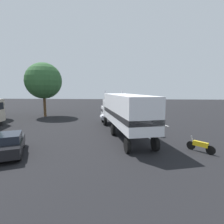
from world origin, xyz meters
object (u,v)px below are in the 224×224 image
at_px(parked_car, 9,144).
at_px(semi_truck, 123,110).
at_px(person_bystander, 156,127).
at_px(motorcycle, 200,146).
at_px(tree_left, 44,81).

bearing_deg(parked_car, semi_truck, -50.89).
height_order(person_bystander, parked_car, person_bystander).
relative_size(motorcycle, tree_left, 0.17).
relative_size(semi_truck, person_bystander, 8.77).
relative_size(semi_truck, motorcycle, 8.96).
bearing_deg(person_bystander, parked_car, 118.29).
bearing_deg(semi_truck, tree_left, 50.66).
bearing_deg(person_bystander, semi_truck, 82.39).
relative_size(parked_car, motorcycle, 2.97).
bearing_deg(parked_car, tree_left, 17.60).
height_order(parked_car, motorcycle, parked_car).
bearing_deg(tree_left, motorcycle, -129.46).
relative_size(person_bystander, motorcycle, 1.02).
distance_m(parked_car, motorcycle, 13.97).
height_order(person_bystander, tree_left, tree_left).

